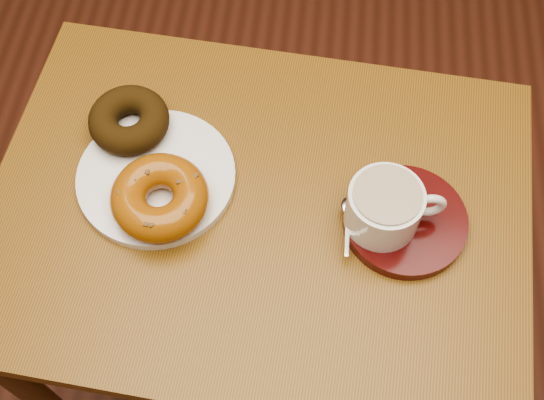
# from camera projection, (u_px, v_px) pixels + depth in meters

# --- Properties ---
(ground) EXTENTS (6.00, 6.00, 0.00)m
(ground) POSITION_uv_depth(u_px,v_px,m) (257.00, 358.00, 1.50)
(ground) COLOR #502719
(ground) RESTS_ON ground
(cafe_table) EXTENTS (0.77, 0.60, 0.68)m
(cafe_table) POSITION_uv_depth(u_px,v_px,m) (259.00, 241.00, 1.00)
(cafe_table) COLOR brown
(cafe_table) RESTS_ON ground
(donut_plate) EXTENTS (0.27, 0.27, 0.01)m
(donut_plate) POSITION_uv_depth(u_px,v_px,m) (156.00, 177.00, 0.92)
(donut_plate) COLOR white
(donut_plate) RESTS_ON cafe_table
(donut_cinnamon) EXTENTS (0.14, 0.14, 0.04)m
(donut_cinnamon) POSITION_uv_depth(u_px,v_px,m) (129.00, 120.00, 0.94)
(donut_cinnamon) COLOR black
(donut_cinnamon) RESTS_ON donut_plate
(donut_caramel) EXTENTS (0.15, 0.15, 0.05)m
(donut_caramel) POSITION_uv_depth(u_px,v_px,m) (160.00, 197.00, 0.87)
(donut_caramel) COLOR #975410
(donut_caramel) RESTS_ON donut_plate
(saucer) EXTENTS (0.20, 0.20, 0.02)m
(saucer) POSITION_uv_depth(u_px,v_px,m) (405.00, 221.00, 0.89)
(saucer) COLOR #3B0908
(saucer) RESTS_ON cafe_table
(coffee_cup) EXTENTS (0.13, 0.10, 0.07)m
(coffee_cup) POSITION_uv_depth(u_px,v_px,m) (385.00, 207.00, 0.85)
(coffee_cup) COLOR white
(coffee_cup) RESTS_ON saucer
(teaspoon) EXTENTS (0.02, 0.09, 0.01)m
(teaspoon) POSITION_uv_depth(u_px,v_px,m) (348.00, 211.00, 0.88)
(teaspoon) COLOR silver
(teaspoon) RESTS_ON saucer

